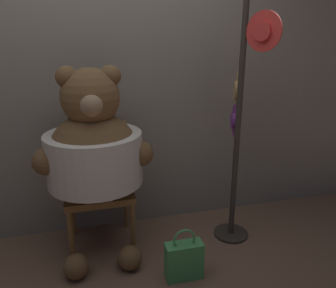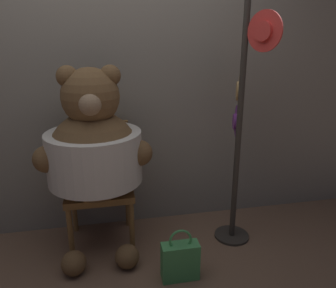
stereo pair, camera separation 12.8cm
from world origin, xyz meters
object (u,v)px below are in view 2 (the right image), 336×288
teddy_bear (95,151)px  hat_display_rack (242,123)px  handbag_on_ground (180,260)px  chair (99,178)px

teddy_bear → hat_display_rack: size_ratio=0.75×
teddy_bear → hat_display_rack: (1.09, -0.06, 0.17)m
teddy_bear → handbag_on_ground: bearing=-42.1°
chair → hat_display_rack: size_ratio=0.51×
handbag_on_ground → teddy_bear: bearing=137.9°
chair → handbag_on_ground: (0.51, -0.63, -0.37)m
chair → hat_display_rack: bearing=-11.3°
chair → handbag_on_ground: chair is taller
chair → teddy_bear: 0.32m
chair → handbag_on_ground: size_ratio=2.50×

